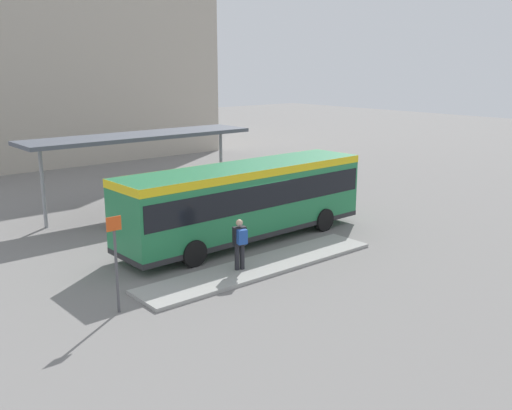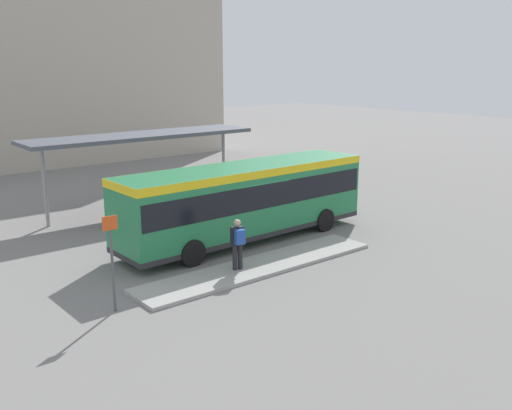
% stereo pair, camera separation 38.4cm
% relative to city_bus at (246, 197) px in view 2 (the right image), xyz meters
% --- Properties ---
extents(ground_plane, '(120.00, 120.00, 0.00)m').
position_rel_city_bus_xyz_m(ground_plane, '(-0.01, -0.00, -1.77)').
color(ground_plane, slate).
extents(curb_island, '(9.34, 1.80, 0.12)m').
position_rel_city_bus_xyz_m(curb_island, '(-1.63, -2.85, -1.71)').
color(curb_island, '#9E9E99').
rests_on(curb_island, ground_plane).
extents(city_bus, '(10.83, 2.74, 3.02)m').
position_rel_city_bus_xyz_m(city_bus, '(0.00, 0.00, 0.00)').
color(city_bus, '#237A47').
rests_on(city_bus, ground_plane).
extents(pedestrian_waiting, '(0.47, 0.52, 1.74)m').
position_rel_city_bus_xyz_m(pedestrian_waiting, '(-2.50, -2.77, -0.65)').
color(pedestrian_waiting, '#232328').
rests_on(pedestrian_waiting, curb_island).
extents(bicycle_orange, '(0.48, 1.62, 0.70)m').
position_rel_city_bus_xyz_m(bicycle_orange, '(9.49, 4.64, -1.42)').
color(bicycle_orange, black).
rests_on(bicycle_orange, ground_plane).
extents(bicycle_blue, '(0.48, 1.61, 0.70)m').
position_rel_city_bus_xyz_m(bicycle_blue, '(9.19, 5.37, -1.42)').
color(bicycle_blue, black).
rests_on(bicycle_blue, ground_plane).
extents(bicycle_white, '(0.48, 1.81, 0.78)m').
position_rel_city_bus_xyz_m(bicycle_white, '(9.37, 6.09, -1.38)').
color(bicycle_white, black).
rests_on(bicycle_white, ground_plane).
extents(bicycle_red, '(0.48, 1.71, 0.74)m').
position_rel_city_bus_xyz_m(bicycle_red, '(9.03, 6.81, -1.40)').
color(bicycle_red, black).
rests_on(bicycle_red, ground_plane).
extents(station_shelter, '(11.07, 2.59, 3.67)m').
position_rel_city_bus_xyz_m(station_shelter, '(-0.74, 6.95, 1.75)').
color(station_shelter, '#4C515B').
rests_on(station_shelter, ground_plane).
extents(potted_planter_near_shelter, '(0.85, 0.85, 1.32)m').
position_rel_city_bus_xyz_m(potted_planter_near_shelter, '(-3.01, 5.05, -1.08)').
color(potted_planter_near_shelter, slate).
rests_on(potted_planter_near_shelter, ground_plane).
extents(platform_sign, '(0.44, 0.08, 2.80)m').
position_rel_city_bus_xyz_m(platform_sign, '(-7.07, -2.98, -0.21)').
color(platform_sign, '#4C4C51').
rests_on(platform_sign, ground_plane).
extents(station_building, '(23.87, 14.25, 18.28)m').
position_rel_city_bus_xyz_m(station_building, '(1.94, 27.69, 7.37)').
color(station_building, '#B2A899').
rests_on(station_building, ground_plane).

